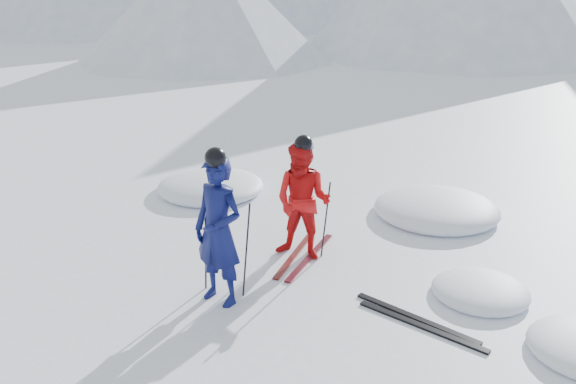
% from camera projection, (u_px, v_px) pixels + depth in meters
% --- Properties ---
extents(ground, '(160.00, 160.00, 0.00)m').
position_uv_depth(ground, '(384.00, 302.00, 7.86)').
color(ground, white).
rests_on(ground, ground).
extents(skier_blue, '(0.78, 0.59, 1.95)m').
position_uv_depth(skier_blue, '(218.00, 231.00, 7.58)').
color(skier_blue, '#0C114B').
rests_on(skier_blue, ground).
extents(skier_red, '(0.90, 0.72, 1.76)m').
position_uv_depth(skier_red, '(303.00, 201.00, 8.81)').
color(skier_red, red).
rests_on(skier_red, ground).
extents(pole_blue_left, '(0.13, 0.09, 1.30)m').
position_uv_depth(pole_blue_left, '(206.00, 246.00, 7.93)').
color(pole_blue_left, black).
rests_on(pole_blue_left, ground).
extents(pole_blue_right, '(0.13, 0.08, 1.30)m').
position_uv_depth(pole_blue_right, '(246.00, 251.00, 7.80)').
color(pole_blue_right, black).
rests_on(pole_blue_right, ground).
extents(pole_red_left, '(0.12, 0.09, 1.17)m').
position_uv_depth(pole_red_left, '(291.00, 211.00, 9.24)').
color(pole_red_left, black).
rests_on(pole_red_left, ground).
extents(pole_red_right, '(0.12, 0.08, 1.17)m').
position_uv_depth(pole_red_right, '(326.00, 220.00, 8.92)').
color(pole_red_right, black).
rests_on(pole_red_right, ground).
extents(ski_worn_left, '(0.25, 1.70, 0.03)m').
position_uv_depth(ski_worn_left, '(295.00, 254.00, 9.16)').
color(ski_worn_left, black).
rests_on(ski_worn_left, ground).
extents(ski_worn_right, '(0.13, 1.70, 0.03)m').
position_uv_depth(ski_worn_right, '(310.00, 257.00, 9.06)').
color(ski_worn_right, black).
rests_on(ski_worn_right, ground).
extents(ski_loose_a, '(1.65, 0.57, 0.03)m').
position_uv_depth(ski_loose_a, '(416.00, 318.00, 7.48)').
color(ski_loose_a, black).
rests_on(ski_loose_a, ground).
extents(ski_loose_b, '(1.67, 0.52, 0.03)m').
position_uv_depth(ski_loose_b, '(421.00, 326.00, 7.31)').
color(ski_loose_b, black).
rests_on(ski_loose_b, ground).
extents(snow_lumps, '(8.33, 5.14, 0.48)m').
position_uv_depth(snow_lumps, '(355.00, 219.00, 10.46)').
color(snow_lumps, white).
rests_on(snow_lumps, ground).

